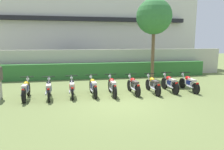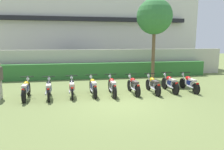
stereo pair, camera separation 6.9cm
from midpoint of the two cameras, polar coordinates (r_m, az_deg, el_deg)
name	(u,v)px [view 1 (the left image)]	position (r m, az deg, el deg)	size (l,w,h in m)	color
ground	(120,103)	(8.91, 1.86, -7.81)	(60.00, 60.00, 0.00)	olive
building	(90,25)	(22.59, -6.06, 13.59)	(20.74, 6.50, 8.57)	silver
compound_wall	(99,63)	(15.46, -3.69, 3.33)	(19.70, 0.30, 2.00)	#BCB7A8
hedge_row	(100,70)	(14.83, -3.34, 1.28)	(15.76, 0.70, 1.08)	#337033
parked_car	(73,61)	(17.45, -10.87, 3.68)	(4.55, 2.18, 1.89)	#9EA3A8
tree_near_inspector	(154,17)	(14.60, 11.36, 15.40)	(2.38, 2.38, 5.42)	brown
motorcycle_in_row_0	(26,89)	(10.18, -22.80, -3.69)	(0.60, 1.89, 0.98)	black
motorcycle_in_row_1	(49,89)	(9.98, -17.18, -3.68)	(0.60, 1.83, 0.96)	black
motorcycle_in_row_2	(72,87)	(10.08, -11.16, -3.36)	(0.60, 1.83, 0.94)	black
motorcycle_in_row_3	(93,86)	(10.10, -5.44, -3.13)	(0.60, 1.83, 0.96)	black
motorcycle_in_row_4	(112,86)	(10.12, -0.14, -3.02)	(0.60, 1.95, 0.98)	black
motorcycle_in_row_5	(133,85)	(10.40, 5.75, -2.80)	(0.60, 1.80, 0.95)	black
motorcycle_in_row_6	(153,84)	(10.71, 10.99, -2.58)	(0.60, 1.87, 0.95)	black
motorcycle_in_row_7	(170,83)	(11.18, 15.44, -2.18)	(0.60, 1.85, 0.97)	black
motorcycle_in_row_8	(189,83)	(11.65, 20.27, -2.05)	(0.60, 1.90, 0.94)	black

